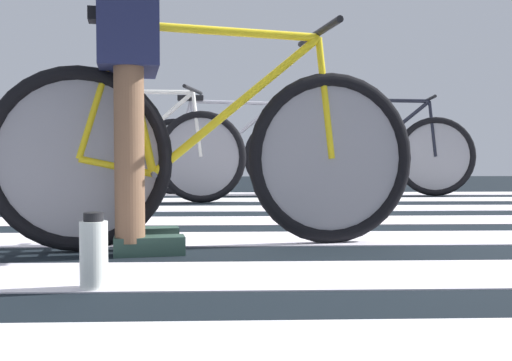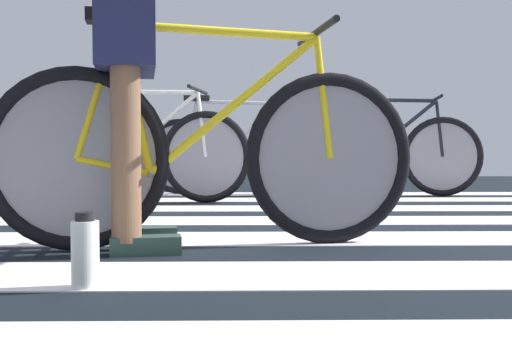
% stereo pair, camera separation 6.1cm
% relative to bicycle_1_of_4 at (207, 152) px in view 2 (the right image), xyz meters
% --- Properties ---
extents(ground, '(18.00, 14.00, 0.02)m').
position_rel_bicycle_1_of_4_xyz_m(ground, '(0.44, 0.92, -0.40)').
color(ground, black).
extents(crosswalk_markings, '(5.43, 5.00, 0.00)m').
position_rel_bicycle_1_of_4_xyz_m(crosswalk_markings, '(0.46, 0.97, -0.38)').
color(crosswalk_markings, white).
rests_on(crosswalk_markings, ground).
extents(bicycle_1_of_4, '(1.72, 0.54, 0.93)m').
position_rel_bicycle_1_of_4_xyz_m(bicycle_1_of_4, '(0.00, 0.00, 0.00)').
color(bicycle_1_of_4, black).
rests_on(bicycle_1_of_4, ground).
extents(cyclist_1_of_4, '(0.37, 0.44, 0.98)m').
position_rel_bicycle_1_of_4_xyz_m(cyclist_1_of_4, '(-0.31, -0.05, 0.25)').
color(cyclist_1_of_4, brown).
rests_on(cyclist_1_of_4, ground).
extents(bicycle_2_of_4, '(1.72, 0.55, 0.93)m').
position_rel_bicycle_1_of_4_xyz_m(bicycle_2_of_4, '(-0.67, 2.34, 0.00)').
color(bicycle_2_of_4, black).
rests_on(bicycle_2_of_4, ground).
extents(bicycle_3_of_4, '(1.73, 0.52, 0.93)m').
position_rel_bicycle_1_of_4_xyz_m(bicycle_3_of_4, '(1.41, 3.00, 0.00)').
color(bicycle_3_of_4, black).
rests_on(bicycle_3_of_4, ground).
extents(bicycle_4_of_4, '(1.74, 0.52, 0.93)m').
position_rel_bicycle_1_of_4_xyz_m(bicycle_4_of_4, '(0.04, 3.26, 0.00)').
color(bicycle_4_of_4, black).
rests_on(bicycle_4_of_4, ground).
extents(water_bottle, '(0.08, 0.08, 0.21)m').
position_rel_bicycle_1_of_4_xyz_m(water_bottle, '(-0.29, -0.74, -0.28)').
color(water_bottle, white).
rests_on(water_bottle, ground).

